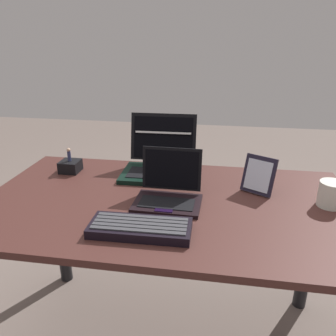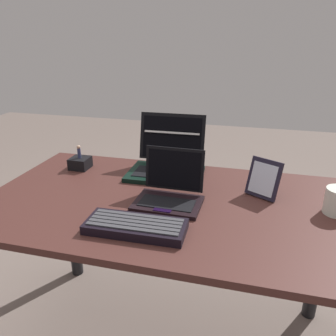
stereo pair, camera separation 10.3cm
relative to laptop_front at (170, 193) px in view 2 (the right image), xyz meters
The scene contains 7 objects.
desk 0.16m from the laptop_front, 128.11° to the left, with size 1.40×0.79×0.72m.
laptop_front is the anchor object (origin of this frame).
laptop_rear 0.29m from the laptop_front, 106.52° to the left, with size 0.33×0.29×0.25m.
external_keyboard 0.23m from the laptop_front, 104.35° to the right, with size 0.32×0.14×0.03m.
photo_frame 0.36m from the laptop_front, 22.17° to the left, with size 0.13×0.11×0.15m.
figurine_stand 0.54m from the laptop_front, 155.18° to the left, with size 0.09×0.09×0.05m, color black.
figurine 0.54m from the laptop_front, 155.18° to the left, with size 0.02×0.02×0.06m.
Camera 2 is at (0.28, -1.09, 1.30)m, focal length 35.88 mm.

